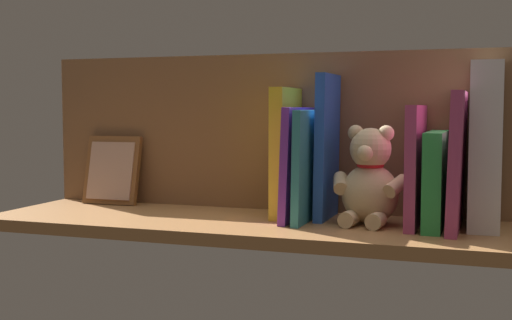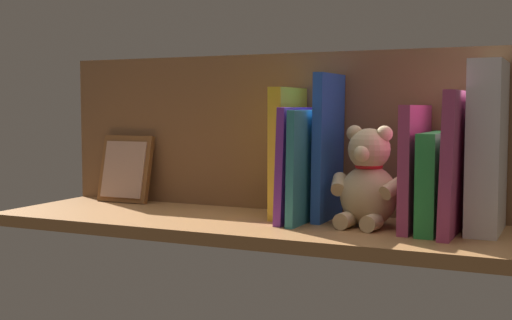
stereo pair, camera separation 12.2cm
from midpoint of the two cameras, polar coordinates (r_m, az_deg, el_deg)
ground_plane at (r=123.27cm, az=-2.84°, el=-5.52°), size 98.61×30.72×2.20cm
shelf_back_panel at (r=133.76cm, az=-0.75°, el=2.33°), size 98.61×1.50×30.62cm
dictionary_thick_white at (r=117.38cm, az=15.92°, el=1.14°), size 5.02×14.63×27.60cm
book_0 at (r=115.37cm, az=13.63°, el=-0.06°), size 2.44×19.87×22.85cm
book_1 at (r=116.87cm, az=11.98°, el=-1.62°), size 3.02×18.21×16.14cm
book_2 at (r=117.41cm, az=10.37°, el=-0.49°), size 1.84×17.67×20.55cm
teddy_bear at (r=117.79cm, az=6.60°, el=-1.76°), size 13.84×11.70×17.15cm
book_3 at (r=123.10cm, az=3.18°, el=1.11°), size 2.08×12.71×26.19cm
book_4 at (r=121.26cm, az=1.64°, el=-0.46°), size 1.70×18.58×19.73cm
book_5 at (r=122.38cm, az=0.65°, el=-0.31°), size 2.14×17.71×20.22cm
book_6 at (r=125.45cm, az=-0.26°, el=0.63°), size 2.50×12.93×23.77cm
picture_frame_leaning at (r=146.95cm, az=-14.29°, el=-0.86°), size 12.20×4.51×14.31cm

